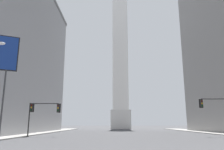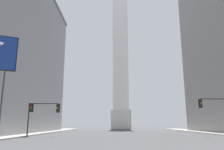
{
  "view_description": "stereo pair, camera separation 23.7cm",
  "coord_description": "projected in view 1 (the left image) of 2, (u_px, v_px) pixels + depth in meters",
  "views": [
    {
      "loc": [
        -2.38,
        -1.89,
        1.88
      ],
      "look_at": [
        -3.02,
        63.72,
        16.49
      ],
      "focal_mm": 35.0,
      "sensor_mm": 36.0,
      "label": 1
    },
    {
      "loc": [
        -2.14,
        -1.89,
        1.88
      ],
      "look_at": [
        -3.02,
        63.72,
        16.49
      ],
      "focal_mm": 35.0,
      "sensor_mm": 36.0,
      "label": 2
    }
  ],
  "objects": [
    {
      "name": "sidewalk_left",
      "position": [
        3.0,
        137.0,
        29.88
      ],
      "size": [
        5.0,
        96.58,
        0.15
      ],
      "primitive_type": "cube",
      "color": "gray",
      "rests_on": "ground_plane"
    },
    {
      "name": "traffic_light_mid_left",
      "position": [
        40.0,
        111.0,
        32.4
      ],
      "size": [
        4.76,
        0.51,
        4.9
      ],
      "color": "black",
      "rests_on": "ground_plane"
    },
    {
      "name": "obelisk",
      "position": [
        120.0,
        41.0,
        87.43
      ],
      "size": [
        7.33,
        7.33,
        71.83
      ],
      "color": "silver",
      "rests_on": "ground_plane"
    },
    {
      "name": "traffic_light_mid_right",
      "position": [
        222.0,
        107.0,
        32.36
      ],
      "size": [
        5.22,
        0.51,
        5.57
      ],
      "color": "black",
      "rests_on": "ground_plane"
    }
  ]
}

